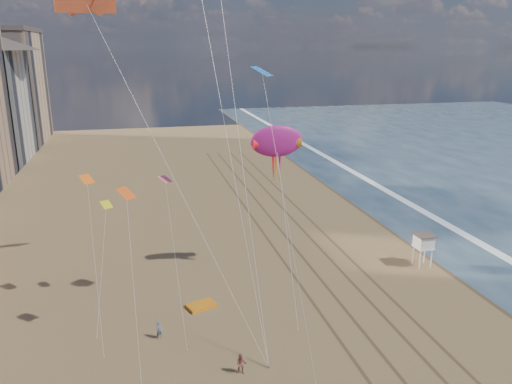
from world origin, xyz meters
TOP-DOWN VIEW (x-y plane):
  - wet_sand at (19.00, 40.00)m, footprint 260.00×260.00m
  - foam at (23.20, 40.00)m, footprint 260.00×260.00m
  - tracks at (2.55, 30.00)m, footprint 7.68×120.00m
  - lifeguard_stand at (12.89, 25.98)m, footprint 1.99×1.99m
  - grounded_kite at (-11.26, 22.72)m, footprint 2.90×2.35m
  - show_kite at (-2.87, 27.93)m, footprint 4.83×6.02m
  - kite_flyer_a at (-15.18, 18.49)m, footprint 0.62×0.49m
  - kite_flyer_b at (-9.72, 12.46)m, footprint 0.94×0.83m
  - small_kites at (-14.19, 21.93)m, footprint 15.63×9.44m

SIDE VIEW (x-z plane):
  - wet_sand at x=19.00m, z-range 0.00..0.00m
  - foam at x=23.20m, z-range 0.00..0.00m
  - tracks at x=2.55m, z-range 0.00..0.01m
  - grounded_kite at x=-11.26m, z-range 0.00..0.29m
  - kite_flyer_a at x=-15.18m, z-range 0.00..1.48m
  - kite_flyer_b at x=-9.72m, z-range 0.00..1.63m
  - lifeguard_stand at x=12.89m, z-range 0.97..4.56m
  - show_kite at x=-2.87m, z-range 5.16..22.52m
  - small_kites at x=-14.19m, z-range 8.24..20.42m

